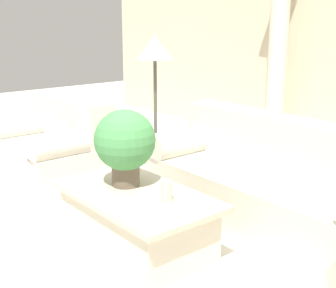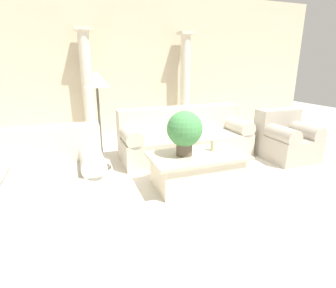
% 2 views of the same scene
% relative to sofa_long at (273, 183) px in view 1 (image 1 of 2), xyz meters
% --- Properties ---
extents(ground_plane, '(16.00, 16.00, 0.00)m').
position_rel_sofa_long_xyz_m(ground_plane, '(-0.40, -0.87, -0.35)').
color(ground_plane, silver).
extents(sofa_long, '(2.28, 0.86, 0.86)m').
position_rel_sofa_long_xyz_m(sofa_long, '(0.00, 0.00, 0.00)').
color(sofa_long, beige).
rests_on(sofa_long, ground_plane).
extents(loveseat, '(1.32, 0.86, 0.86)m').
position_rel_sofa_long_xyz_m(loveseat, '(-2.19, -0.91, 0.01)').
color(loveseat, beige).
rests_on(loveseat, ground_plane).
extents(coffee_table, '(1.28, 0.73, 0.45)m').
position_rel_sofa_long_xyz_m(coffee_table, '(-0.33, -1.18, -0.12)').
color(coffee_table, beige).
rests_on(coffee_table, ground_plane).
extents(potted_plant, '(0.46, 0.46, 0.59)m').
position_rel_sofa_long_xyz_m(potted_plant, '(-0.50, -1.14, 0.44)').
color(potted_plant, brown).
rests_on(potted_plant, coffee_table).
extents(pillar_candle, '(0.08, 0.08, 0.15)m').
position_rel_sofa_long_xyz_m(pillar_candle, '(-0.05, -1.11, 0.18)').
color(pillar_candle, beige).
rests_on(pillar_candle, coffee_table).
extents(floor_lamp, '(0.37, 0.37, 1.52)m').
position_rel_sofa_long_xyz_m(floor_lamp, '(-1.46, -0.11, 0.94)').
color(floor_lamp, '#4C473D').
rests_on(floor_lamp, ground_plane).
extents(column_left, '(0.33, 0.33, 2.32)m').
position_rel_sofa_long_xyz_m(column_left, '(-1.48, 1.88, 0.84)').
color(column_left, beige).
rests_on(column_left, ground_plane).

